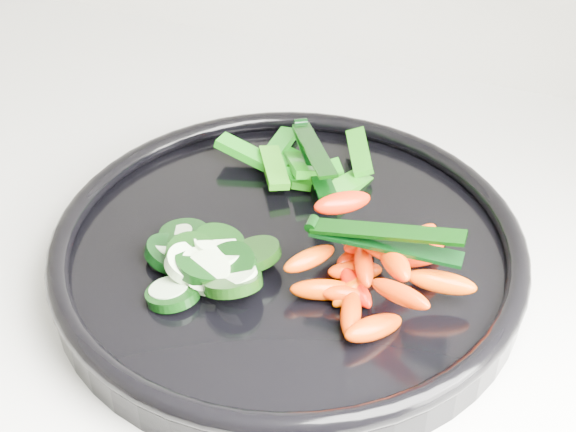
% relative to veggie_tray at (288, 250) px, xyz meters
% --- Properties ---
extents(veggie_tray, '(0.46, 0.46, 0.04)m').
position_rel_veggie_tray_xyz_m(veggie_tray, '(0.00, 0.00, 0.00)').
color(veggie_tray, black).
rests_on(veggie_tray, counter).
extents(cucumber_pile, '(0.12, 0.11, 0.04)m').
position_rel_veggie_tray_xyz_m(cucumber_pile, '(-0.05, -0.05, 0.01)').
color(cucumber_pile, black).
rests_on(cucumber_pile, veggie_tray).
extents(carrot_pile, '(0.14, 0.16, 0.06)m').
position_rel_veggie_tray_xyz_m(carrot_pile, '(0.08, -0.02, 0.02)').
color(carrot_pile, '#E45700').
rests_on(carrot_pile, veggie_tray).
extents(pepper_pile, '(0.14, 0.11, 0.04)m').
position_rel_veggie_tray_xyz_m(pepper_pile, '(-0.03, 0.10, 0.01)').
color(pepper_pile, '#106F0A').
rests_on(pepper_pile, veggie_tray).
extents(tong_carrot, '(0.11, 0.02, 0.02)m').
position_rel_veggie_tray_xyz_m(tong_carrot, '(0.08, -0.02, 0.05)').
color(tong_carrot, black).
rests_on(tong_carrot, carrot_pile).
extents(tong_pepper, '(0.08, 0.10, 0.02)m').
position_rel_veggie_tray_xyz_m(tong_pepper, '(-0.02, 0.10, 0.03)').
color(tong_pepper, black).
rests_on(tong_pepper, pepper_pile).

